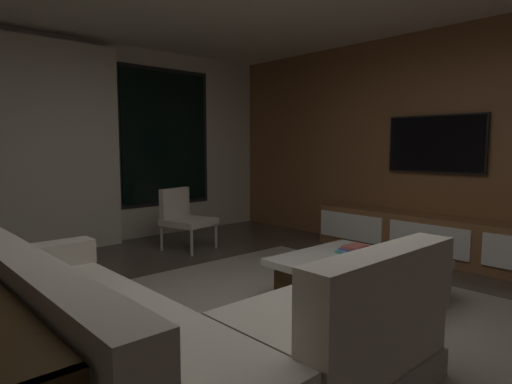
% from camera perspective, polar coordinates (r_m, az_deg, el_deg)
% --- Properties ---
extents(floor, '(9.20, 9.20, 0.00)m').
position_cam_1_polar(floor, '(3.30, 1.96, -17.69)').
color(floor, '#473D33').
extents(back_wall_with_window, '(6.60, 0.30, 2.70)m').
position_cam_1_polar(back_wall_with_window, '(6.13, -22.94, 5.71)').
color(back_wall_with_window, beige).
rests_on(back_wall_with_window, floor).
extents(media_wall, '(0.12, 7.80, 2.70)m').
position_cam_1_polar(media_wall, '(5.61, 25.09, 5.70)').
color(media_wall, brown).
rests_on(media_wall, floor).
extents(area_rug, '(3.20, 3.80, 0.01)m').
position_cam_1_polar(area_rug, '(3.47, 7.48, -16.39)').
color(area_rug, gray).
rests_on(area_rug, floor).
extents(sectional_couch, '(1.98, 2.50, 0.82)m').
position_cam_1_polar(sectional_couch, '(2.56, -12.82, -18.06)').
color(sectional_couch, '#B1A997').
rests_on(sectional_couch, floor).
extents(coffee_table, '(1.16, 1.16, 0.36)m').
position_cam_1_polar(coffee_table, '(3.92, 12.94, -11.03)').
color(coffee_table, '#392812').
rests_on(coffee_table, floor).
extents(book_stack_on_coffee_table, '(0.28, 0.22, 0.07)m').
position_cam_1_polar(book_stack_on_coffee_table, '(4.11, 12.63, -7.30)').
color(book_stack_on_coffee_table, teal).
rests_on(book_stack_on_coffee_table, coffee_table).
extents(accent_chair_near_window, '(0.67, 0.68, 0.78)m').
position_cam_1_polar(accent_chair_near_window, '(5.72, -9.39, -3.02)').
color(accent_chair_near_window, '#B2ADA0').
rests_on(accent_chair_near_window, floor).
extents(media_console, '(0.46, 3.10, 0.52)m').
position_cam_1_polar(media_console, '(5.47, 22.90, -5.78)').
color(media_console, brown).
rests_on(media_console, floor).
extents(mounted_tv, '(0.05, 1.17, 0.68)m').
position_cam_1_polar(mounted_tv, '(5.61, 22.29, 5.82)').
color(mounted_tv, black).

